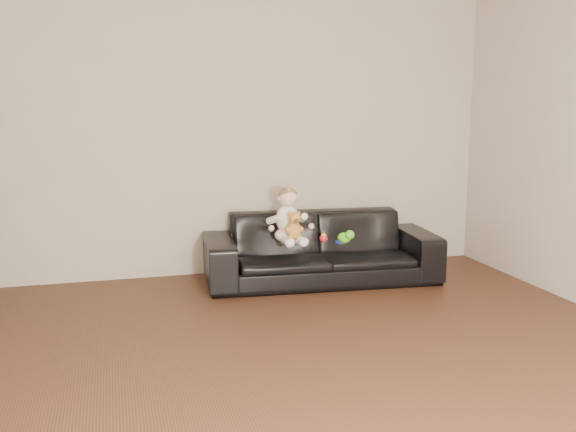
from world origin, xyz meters
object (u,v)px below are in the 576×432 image
object	(u,v)px
toy_green	(344,238)
toy_rattle	(324,238)
toy_blue_disc	(341,242)
sofa	(321,248)
teddy_bear	(294,226)
baby	(288,219)

from	to	relation	value
toy_green	toy_rattle	distance (m)	0.17
toy_blue_disc	toy_green	bearing A→B (deg)	-60.38
sofa	teddy_bear	size ratio (longest dim) A/B	8.60
teddy_bear	toy_rattle	size ratio (longest dim) A/B	3.39
teddy_bear	toy_rattle	distance (m)	0.31
sofa	toy_green	size ratio (longest dim) A/B	15.40
baby	toy_green	world-z (taller)	baby
sofa	teddy_bear	distance (m)	0.47
toy_green	toy_blue_disc	xyz separation A→B (m)	(-0.02, 0.03, -0.04)
teddy_bear	toy_blue_disc	distance (m)	0.44
sofa	baby	xyz separation A→B (m)	(-0.32, -0.11, 0.29)
baby	toy_green	distance (m)	0.49
baby	teddy_bear	distance (m)	0.14
toy_blue_disc	baby	bearing A→B (deg)	164.07
sofa	teddy_bear	xyz separation A→B (m)	(-0.31, -0.25, 0.25)
toy_rattle	toy_green	bearing A→B (deg)	-26.28
toy_green	toy_rattle	xyz separation A→B (m)	(-0.15, 0.08, -0.01)
sofa	teddy_bear	world-z (taller)	teddy_bear
sofa	toy_rattle	world-z (taller)	sofa
teddy_bear	sofa	bearing A→B (deg)	37.77
baby	toy_blue_disc	world-z (taller)	baby
sofa	toy_blue_disc	bearing A→B (deg)	-62.63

